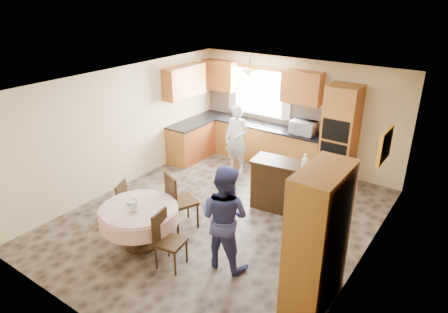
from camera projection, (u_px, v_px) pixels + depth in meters
floor at (222, 217)px, 7.41m from camera, size 5.00×6.00×0.01m
ceiling at (221, 84)px, 6.42m from camera, size 5.00×6.00×0.01m
wall_back at (297, 113)px, 9.17m from camera, size 5.00×0.02×2.50m
wall_front at (73, 238)px, 4.66m from camera, size 5.00×0.02×2.50m
wall_left at (123, 128)px, 8.24m from camera, size 0.02×6.00×2.50m
wall_right at (367, 196)px, 5.60m from camera, size 0.02×6.00×2.50m
window at (260, 92)px, 9.54m from camera, size 1.40×0.03×1.10m
curtain_left at (233, 87)px, 9.88m from camera, size 0.22×0.02×1.15m
curtain_right at (287, 95)px, 9.09m from camera, size 0.22×0.02×1.15m
base_cab_back at (257, 142)px, 9.71m from camera, size 3.30×0.60×0.88m
counter_back at (258, 124)px, 9.53m from camera, size 3.30×0.64×0.04m
base_cab_left at (191, 142)px, 9.75m from camera, size 0.60×1.20×0.88m
counter_left at (190, 124)px, 9.57m from camera, size 0.64×1.20×0.04m
backsplash at (265, 110)px, 9.64m from camera, size 3.30×0.02×0.55m
wall_cab_left at (220, 75)px, 9.87m from camera, size 0.85×0.33×0.72m
wall_cab_right at (302, 87)px, 8.70m from camera, size 0.90×0.33×0.72m
wall_cab_side at (184, 81)px, 9.24m from camera, size 0.33×1.20×0.72m
oven_tower at (340, 135)px, 8.41m from camera, size 0.66×0.62×2.12m
oven_upper at (335, 131)px, 8.09m from camera, size 0.56×0.01×0.45m
oven_lower at (333, 153)px, 8.29m from camera, size 0.56×0.01×0.45m
pendant at (250, 74)px, 8.98m from camera, size 0.36×0.36×0.18m
sideboard at (286, 188)px, 7.49m from camera, size 1.35×0.69×0.92m
space_heater at (309, 218)px, 6.92m from camera, size 0.40×0.30×0.52m
cupboard at (318, 239)px, 5.10m from camera, size 0.52×1.04×1.98m
dining_table at (139, 216)px, 6.41m from camera, size 1.26×1.26×0.72m
chair_left at (117, 202)px, 6.99m from camera, size 0.48×0.48×0.85m
chair_back at (178, 198)px, 6.90m from camera, size 0.60×0.60×1.04m
chair_right at (166, 237)px, 5.98m from camera, size 0.45×0.45×0.90m
framed_picture at (385, 146)px, 6.01m from camera, size 0.06×0.62×0.52m
microwave at (303, 128)px, 8.80m from camera, size 0.56×0.38×0.30m
person_sink at (237, 139)px, 8.95m from camera, size 0.60×0.42×1.56m
person_dining at (224, 217)px, 5.87m from camera, size 0.84×0.67×1.66m
bowl_sideboard at (277, 162)px, 7.40m from camera, size 0.29×0.29×0.06m
bottle_sideboard at (305, 162)px, 7.07m from camera, size 0.16×0.16×0.32m
cup_table at (134, 209)px, 6.21m from camera, size 0.17×0.17×0.10m
bowl_table at (133, 202)px, 6.45m from camera, size 0.20×0.20×0.05m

